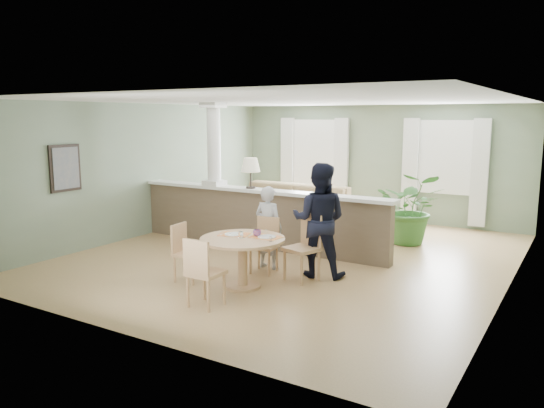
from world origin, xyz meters
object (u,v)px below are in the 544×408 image
Objects in this scene: houseplant at (411,208)px; chair_side at (185,250)px; chair_far_boy at (266,242)px; sofa at (288,207)px; child_person at (268,227)px; dining_table at (243,248)px; chair_far_man at (306,244)px; chair_near at (202,270)px; man_person at (319,220)px.

houseplant is 1.62× the size of chair_side.
chair_side is (-0.78, -1.02, -0.00)m from chair_far_boy.
sofa is 4.16m from chair_side.
child_person reaches higher than sofa.
child_person reaches higher than dining_table.
chair_far_man is 1.16× the size of chair_side.
chair_near is 2.16m from man_person.
chair_far_man reaches higher than dining_table.
dining_table is 1.40× the size of chair_far_boy.
chair_near is (1.52, -4.90, 0.04)m from sofa.
sofa is at bearing -63.27° from child_person.
chair_near reaches higher than dining_table.
sofa is 3.52× the size of chair_near.
chair_far_man is 0.83m from child_person.
chair_far_man is 1.09× the size of chair_near.
sofa is 3.72× the size of chair_far_boy.
chair_far_man is (-0.68, -3.08, -0.15)m from houseplant.
dining_table is 0.96m from chair_near.
child_person is at bearing -36.80° from chair_side.
chair_side is 0.64× the size of child_person.
man_person is (0.88, 0.04, 0.20)m from child_person.
houseplant is 3.16m from chair_far_man.
chair_side is (-0.93, -0.17, -0.11)m from dining_table.
houseplant is 0.80× the size of man_person.
chair_near is 0.68× the size of child_person.
child_person is at bearing -178.14° from chair_far_man.
chair_far_man is 1.81m from chair_side.
chair_far_man is (2.09, -3.13, 0.08)m from sofa.
chair_far_boy is 0.49× the size of man_person.
child_person is at bearing 101.53° from dining_table.
houseplant reaches higher than sofa.
chair_far_man reaches higher than chair_side.
dining_table is at bearing 104.29° from child_person.
chair_near reaches higher than chair_side.
chair_far_man is 0.57× the size of man_person.
houseplant is at bearing 57.13° from chair_far_boy.
chair_far_man reaches higher than sofa.
man_person is (0.66, 2.03, 0.37)m from chair_near.
sofa is at bearing -72.59° from chair_near.
sofa is 2.66× the size of dining_table.
chair_near reaches higher than chair_far_boy.
houseplant reaches higher than chair_side.
chair_near is (0.02, -0.95, -0.08)m from dining_table.
child_person is (-0.79, 0.22, 0.12)m from chair_far_man.
chair_near is 0.52× the size of man_person.
man_person is at bearing 7.51° from chair_far_boy.
houseplant is 2.88m from man_person.
sofa is at bearing 110.88° from dining_table.
dining_table is (1.51, -3.95, 0.11)m from sofa.
chair_far_boy is 0.73m from chair_far_man.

